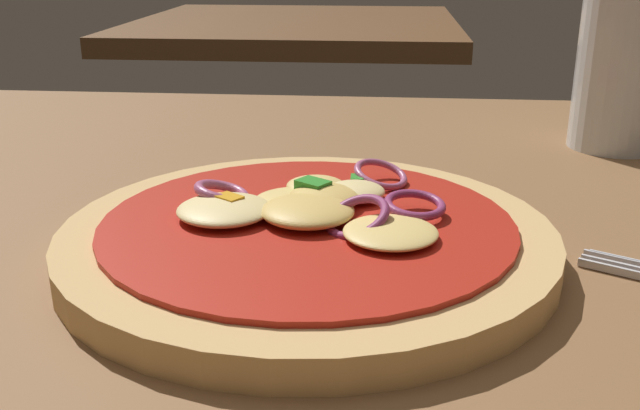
# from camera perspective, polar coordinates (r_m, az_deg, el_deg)

# --- Properties ---
(dining_table) EXTENTS (1.49, 0.81, 0.04)m
(dining_table) POSITION_cam_1_polar(r_m,az_deg,el_deg) (0.39, -0.95, -6.31)
(dining_table) COLOR brown
(dining_table) RESTS_ON ground
(pizza) EXTENTS (0.25, 0.25, 0.03)m
(pizza) POSITION_cam_1_polar(r_m,az_deg,el_deg) (0.37, -0.31, -2.36)
(pizza) COLOR tan
(pizza) RESTS_ON dining_table
(beer_glass) EXTENTS (0.07, 0.07, 0.14)m
(beer_glass) POSITION_cam_1_polar(r_m,az_deg,el_deg) (0.61, 22.69, 10.13)
(beer_glass) COLOR silver
(beer_glass) RESTS_ON dining_table
(background_table) EXTENTS (0.65, 0.67, 0.04)m
(background_table) POSITION_cam_1_polar(r_m,az_deg,el_deg) (1.55, -1.83, 13.67)
(background_table) COLOR brown
(background_table) RESTS_ON ground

